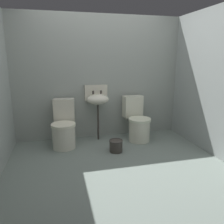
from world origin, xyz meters
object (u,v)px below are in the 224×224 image
at_px(toilet_left, 64,128).
at_px(toilet_right, 137,122).
at_px(sink, 97,99).
at_px(bucket, 116,146).

relative_size(toilet_left, toilet_right, 1.00).
distance_m(toilet_right, sink, 0.84).
bearing_deg(toilet_right, bucket, 34.21).
relative_size(toilet_right, bucket, 3.46).
distance_m(toilet_left, toilet_right, 1.31).
height_order(toilet_left, bucket, toilet_left).
bearing_deg(toilet_right, sink, -21.38).
distance_m(toilet_right, bucket, 0.72).
distance_m(toilet_left, sink, 0.78).
xyz_separation_m(toilet_left, sink, (0.61, 0.19, 0.43)).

